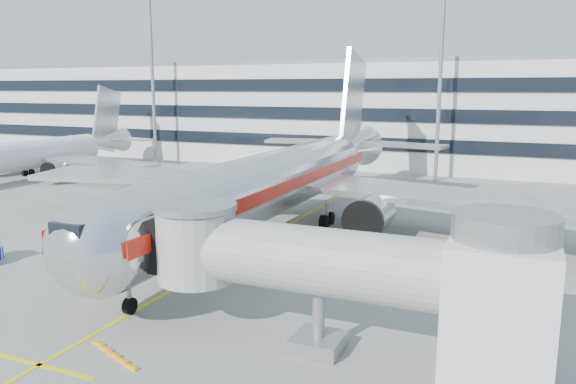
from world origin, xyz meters
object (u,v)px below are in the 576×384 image
at_px(cargo_container_left, 62,241).
at_px(ramp_worker, 71,234).
at_px(belt_loader, 184,242).
at_px(cargo_container_right, 66,240).
at_px(main_jet, 282,179).

xyz_separation_m(cargo_container_left, ramp_worker, (-0.53, 1.46, 0.06)).
distance_m(belt_loader, ramp_worker, 8.62).
distance_m(cargo_container_right, ramp_worker, 1.31).
xyz_separation_m(main_jet, belt_loader, (-4.00, -8.65, -3.60)).
xyz_separation_m(main_jet, ramp_worker, (-12.26, -11.11, -3.33)).
distance_m(main_jet, belt_loader, 10.19).
bearing_deg(cargo_container_left, belt_loader, 26.85).
height_order(belt_loader, cargo_container_left, belt_loader).
bearing_deg(cargo_container_left, main_jet, 46.97).
distance_m(main_jet, ramp_worker, 16.88).
bearing_deg(cargo_container_right, main_jet, 46.47).
relative_size(main_jet, belt_loader, 10.56).
bearing_deg(belt_loader, ramp_worker, -163.46).
xyz_separation_m(cargo_container_left, cargo_container_right, (0.09, 0.31, -0.02)).
bearing_deg(cargo_container_right, cargo_container_left, -106.36).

